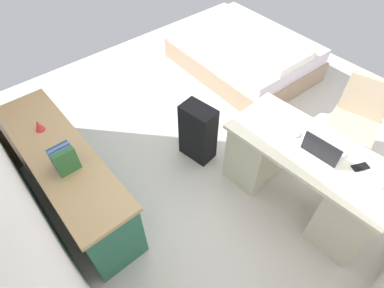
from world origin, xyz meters
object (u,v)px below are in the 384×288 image
desk (303,174)px  laptop (322,150)px  suitcase_black (198,133)px  credenza (70,177)px  bed (244,54)px  cell_phone_near_laptop (361,167)px  figurine_small (39,126)px  computer_mouse (297,134)px  office_chair (352,127)px

desk → laptop: (-0.07, 0.00, 0.40)m
suitcase_black → desk: bearing=-170.4°
credenza → bed: bearing=-80.0°
laptop → cell_phone_near_laptop: laptop is taller
suitcase_black → figurine_small: size_ratio=6.06×
laptop → computer_mouse: (0.26, -0.03, -0.03)m
office_chair → bed: 1.90m
desk → figurine_small: 2.39m
credenza → figurine_small: 0.53m
figurine_small → office_chair: bearing=-123.9°
desk → bed: (1.88, -1.24, -0.14)m
figurine_small → computer_mouse: bearing=-132.3°
suitcase_black → office_chair: bearing=-139.2°
suitcase_black → computer_mouse: size_ratio=6.67×
desk → credenza: (1.37, 1.63, -0.02)m
computer_mouse → cell_phone_near_laptop: (-0.54, -0.10, -0.01)m
desk → bed: desk is taller
suitcase_black → laptop: (-1.12, -0.35, 0.45)m
office_chair → credenza: size_ratio=0.52×
suitcase_black → bed: bearing=-71.3°
desk → bed: size_ratio=0.76×
credenza → suitcase_black: credenza is taller
bed → suitcase_black: bearing=117.3°
bed → computer_mouse: computer_mouse is taller
bed → computer_mouse: bearing=144.1°
bed → laptop: size_ratio=6.03×
credenza → laptop: 2.21m
bed → figurine_small: (-0.18, 2.87, 0.53)m
suitcase_black → cell_phone_near_laptop: 1.54m
desk → office_chair: bearing=-88.0°
office_chair → suitcase_black: 1.59m
bed → laptop: laptop is taller
credenza → bed: credenza is taller
cell_phone_near_laptop → office_chair: bearing=-39.0°
office_chair → cell_phone_near_laptop: (-0.38, 0.73, 0.32)m
desk → bed: bearing=-33.4°
credenza → figurine_small: bearing=0.3°
suitcase_black → figurine_small: 1.51m
desk → office_chair: size_ratio=1.57×
desk → computer_mouse: computer_mouse is taller
suitcase_black → laptop: bearing=-171.6°
suitcase_black → cell_phone_near_laptop: size_ratio=4.90×
suitcase_black → credenza: bearing=67.6°
bed → laptop: 2.37m
desk → suitcase_black: desk is taller
suitcase_black → cell_phone_near_laptop: (-1.41, -0.47, 0.40)m
desk → computer_mouse: (0.20, -0.02, 0.36)m
desk → laptop: 0.40m
bed → suitcase_black: size_ratio=2.92×
office_chair → credenza: (1.34, 2.49, -0.06)m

